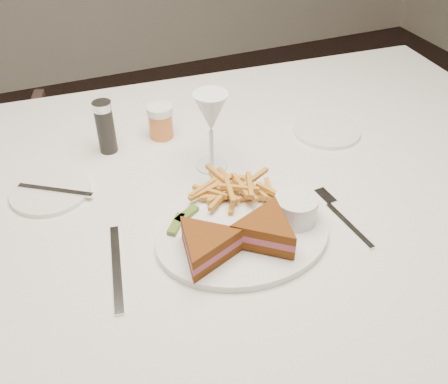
% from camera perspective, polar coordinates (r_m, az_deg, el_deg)
% --- Properties ---
extents(table, '(1.72, 1.21, 0.75)m').
position_cam_1_polar(table, '(1.28, -0.88, -13.77)').
color(table, silver).
rests_on(table, ground).
extents(chair_far, '(0.68, 0.66, 0.58)m').
position_cam_1_polar(chair_far, '(1.89, -12.47, 2.19)').
color(chair_far, '#44302A').
rests_on(chair_far, ground).
extents(table_setting, '(0.80, 0.63, 0.18)m').
position_cam_1_polar(table_setting, '(0.96, 0.01, -0.06)').
color(table_setting, white).
rests_on(table_setting, table).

